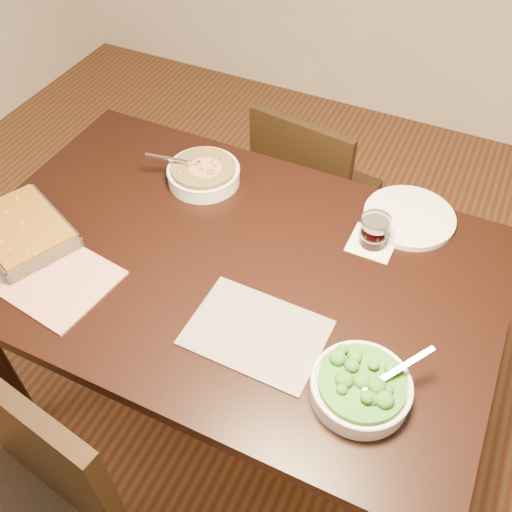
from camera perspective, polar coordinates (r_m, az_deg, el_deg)
ground at (r=2.11m, az=-2.11°, el=-14.22°), size 4.00×4.00×0.00m
table at (r=1.57m, az=-2.76°, el=-2.76°), size 1.40×0.90×0.75m
magazine_a at (r=1.55m, az=-19.85°, el=-1.84°), size 0.35×0.28×0.01m
magazine_b at (r=1.35m, az=0.04°, el=-7.67°), size 0.32×0.23×0.01m
coaster at (r=1.57m, az=11.51°, el=1.31°), size 0.12×0.12×0.00m
stew_bowl at (r=1.72m, az=-5.26°, el=8.26°), size 0.23×0.22×0.08m
broccoli_bowl at (r=1.26m, az=10.45°, el=-12.76°), size 0.22×0.22×0.09m
baking_dish at (r=1.66m, az=-22.35°, el=2.34°), size 0.35×0.31×0.05m
wine_tumbler at (r=1.54m, az=11.78°, el=2.54°), size 0.08×0.08×0.09m
dinner_plate at (r=1.65m, az=15.07°, el=3.79°), size 0.25×0.25×0.02m
chair_far at (r=2.16m, az=5.37°, el=6.47°), size 0.43×0.43×0.81m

